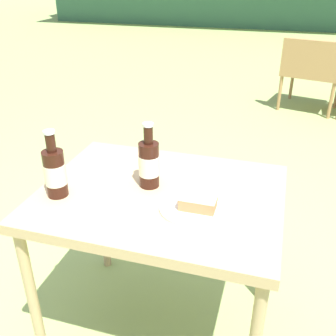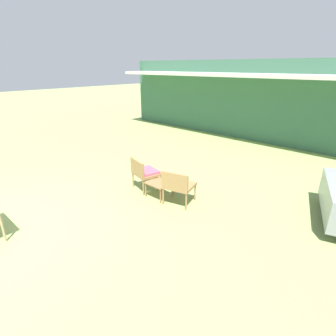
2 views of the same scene
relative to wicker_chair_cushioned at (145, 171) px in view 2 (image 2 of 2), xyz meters
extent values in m
cube|color=#38664C|center=(-1.16, 7.85, 1.06)|extent=(11.00, 3.87, 3.05)
cube|color=silver|center=(-1.16, 5.31, 2.04)|extent=(10.45, 1.20, 0.12)
cylinder|color=#9E7547|center=(0.34, 0.22, -0.27)|extent=(0.04, 0.04, 0.38)
cylinder|color=#9E7547|center=(-0.19, 0.36, -0.27)|extent=(0.04, 0.04, 0.38)
cylinder|color=#9E7547|center=(0.22, -0.25, -0.27)|extent=(0.04, 0.04, 0.38)
cylinder|color=#9E7547|center=(-0.31, -0.11, -0.27)|extent=(0.04, 0.04, 0.38)
cube|color=#9E7547|center=(0.01, 0.05, -0.05)|extent=(0.71, 0.67, 0.06)
cube|color=#9E7547|center=(-0.05, -0.18, 0.15)|extent=(0.59, 0.20, 0.34)
cube|color=#CC5670|center=(0.01, 0.05, 0.00)|extent=(0.64, 0.58, 0.05)
cylinder|color=#9E7547|center=(1.25, 0.36, -0.27)|extent=(0.04, 0.04, 0.38)
cylinder|color=#9E7547|center=(0.72, 0.22, -0.27)|extent=(0.04, 0.04, 0.38)
cylinder|color=#9E7547|center=(1.37, -0.11, -0.27)|extent=(0.04, 0.04, 0.38)
cylinder|color=#9E7547|center=(0.85, -0.25, -0.27)|extent=(0.04, 0.04, 0.38)
cube|color=#9E7547|center=(1.05, 0.05, -0.05)|extent=(0.72, 0.68, 0.06)
cube|color=#9E7547|center=(1.11, -0.18, 0.15)|extent=(0.59, 0.20, 0.34)
cube|color=#996B42|center=(0.54, -0.06, -0.11)|extent=(0.52, 0.44, 0.03)
cylinder|color=#996B42|center=(0.30, -0.26, -0.30)|extent=(0.03, 0.03, 0.34)
cylinder|color=#996B42|center=(0.78, -0.26, -0.30)|extent=(0.03, 0.03, 0.34)
cylinder|color=#996B42|center=(0.30, 0.13, -0.30)|extent=(0.03, 0.03, 0.34)
cylinder|color=#996B42|center=(0.78, 0.13, -0.30)|extent=(0.03, 0.03, 0.34)
cylinder|color=tan|center=(-0.27, -3.02, -0.13)|extent=(0.04, 0.04, 0.67)
camera|label=1|loc=(-0.29, -4.52, 1.01)|focal=42.00mm
camera|label=2|loc=(4.32, -3.89, 2.36)|focal=28.00mm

